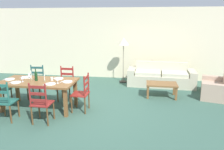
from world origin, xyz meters
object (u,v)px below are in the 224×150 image
object	(u,v)px
dining_chair_near_left	(5,101)
coffee_cup_primary	(52,79)
dining_chair_far_right	(66,83)
wine_bottle	(36,76)
dining_table	(38,84)
armchair_upholstered	(218,89)
standing_lamp	(124,44)
coffee_table	(162,85)
wine_glass_near_left	(22,78)
dining_chair_head_east	(82,93)
dining_chair_far_left	(36,82)
dining_chair_near_right	(41,103)
wine_glass_far_left	(29,75)
couch	(161,77)
wine_glass_near_right	(57,79)

from	to	relation	value
dining_chair_near_left	coffee_cup_primary	xyz separation A→B (m)	(0.77, 0.84, 0.32)
dining_chair_far_right	wine_bottle	xyz separation A→B (m)	(-0.50, -0.75, 0.39)
dining_table	wine_bottle	size ratio (longest dim) A/B	6.01
armchair_upholstered	standing_lamp	world-z (taller)	standing_lamp
dining_table	coffee_cup_primary	world-z (taller)	coffee_cup_primary
dining_chair_far_right	coffee_table	size ratio (longest dim) A/B	1.07
dining_chair_near_left	wine_glass_near_left	xyz separation A→B (m)	(0.10, 0.63, 0.38)
armchair_upholstered	wine_glass_near_left	bearing A→B (deg)	-161.23
dining_table	armchair_upholstered	bearing A→B (deg)	18.31
coffee_table	dining_chair_head_east	bearing A→B (deg)	-146.39
dining_table	dining_chair_near_left	world-z (taller)	dining_chair_near_left
dining_table	dining_chair_head_east	xyz separation A→B (m)	(1.14, 0.02, -0.19)
wine_glass_near_left	coffee_table	xyz separation A→B (m)	(3.52, 1.53, -0.51)
dining_chair_far_left	standing_lamp	xyz separation A→B (m)	(2.37, 2.01, 0.93)
dining_chair_near_right	dining_chair_far_right	world-z (taller)	same
dining_chair_far_right	dining_chair_head_east	size ratio (longest dim) A/B	1.00
dining_chair_head_east	wine_bottle	xyz separation A→B (m)	(-1.19, -0.02, 0.39)
dining_chair_near_right	dining_chair_far_left	size ratio (longest dim) A/B	1.00
wine_glass_near_left	wine_glass_far_left	bearing A→B (deg)	88.20
wine_glass_far_left	armchair_upholstered	xyz separation A→B (m)	(5.18, 1.45, -0.61)
dining_chair_near_right	coffee_table	size ratio (longest dim) A/B	1.07
wine_glass_near_left	coffee_cup_primary	size ratio (longest dim) A/B	1.79
wine_bottle	wine_glass_near_left	size ratio (longest dim) A/B	1.96
couch	dining_table	bearing A→B (deg)	-141.43
wine_bottle	standing_lamp	distance (m)	3.43
dining_chair_near_left	wine_bottle	bearing A→B (deg)	63.97
coffee_cup_primary	wine_bottle	bearing A→B (deg)	-171.19
dining_chair_far_left	dining_chair_head_east	xyz separation A→B (m)	(1.62, -0.75, 0.00)
dining_chair_near_right	dining_chair_far_left	xyz separation A→B (m)	(-0.91, 1.54, 0.00)
coffee_cup_primary	standing_lamp	world-z (taller)	standing_lamp
dining_chair_near_right	standing_lamp	bearing A→B (deg)	67.70
couch	standing_lamp	bearing A→B (deg)	172.23
dining_chair_near_left	dining_chair_near_right	world-z (taller)	same
dining_chair_near_left	dining_chair_far_right	distance (m)	1.76
coffee_cup_primary	dining_chair_far_right	bearing A→B (deg)	81.07
dining_chair_near_left	standing_lamp	distance (m)	4.35
dining_chair_near_left	coffee_table	distance (m)	4.21
dining_chair_far_right	wine_glass_near_left	distance (m)	1.25
standing_lamp	dining_chair_head_east	bearing A→B (deg)	-105.25
wine_glass_near_left	wine_glass_near_right	bearing A→B (deg)	1.40
dining_table	standing_lamp	xyz separation A→B (m)	(1.90, 2.78, 0.75)
armchair_upholstered	wine_glass_far_left	bearing A→B (deg)	-164.33
coffee_table	armchair_upholstered	distance (m)	1.69
dining_chair_far_right	dining_chair_far_left	bearing A→B (deg)	178.58
wine_glass_near_left	couch	bearing A→B (deg)	37.51
dining_chair_far_left	wine_glass_far_left	bearing A→B (deg)	-75.99
dining_chair_far_left	wine_glass_near_left	xyz separation A→B (m)	(0.14, -0.92, 0.38)
dining_chair_near_right	wine_glass_near_left	xyz separation A→B (m)	(-0.77, 0.62, 0.38)
dining_table	dining_chair_head_east	size ratio (longest dim) A/B	1.98
dining_chair_far_left	dining_chair_far_right	world-z (taller)	same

